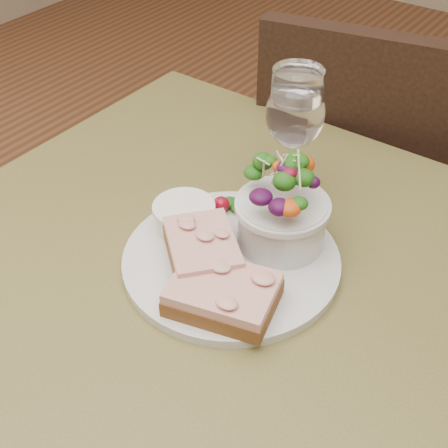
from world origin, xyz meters
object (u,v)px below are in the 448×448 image
Objects in this scene: wine_glass at (295,118)px; sandwich_front at (223,294)px; chair_far at (365,263)px; ramekin at (184,215)px; cafe_table at (216,338)px; salad_bowl at (283,204)px; dinner_plate at (231,260)px; sandwich_back at (202,249)px.

sandwich_front is at bearing -76.66° from wine_glass.
chair_far is 0.75m from ramekin.
sandwich_front is at bearing -33.57° from ramekin.
sandwich_front reaches higher than cafe_table.
salad_bowl reaches higher than cafe_table.
wine_glass is (0.02, -0.42, 0.58)m from chair_far.
ramekin reaches higher than sandwich_front.
salad_bowl is at bearing -64.22° from wine_glass.
sandwich_front is at bearing 83.60° from chair_far.
dinner_plate is 0.09m from salad_bowl.
dinner_plate is 1.51× the size of wine_glass.
dinner_plate is at bearing 95.61° from sandwich_back.
sandwich_back is at bearing -33.41° from ramekin.
sandwich_back is at bearing 78.49° from chair_far.
dinner_plate is 3.62× the size of ramekin.
dinner_plate is 0.08m from ramekin.
cafe_table is at bearing 122.04° from sandwich_front.
dinner_plate is 2.08× the size of salad_bowl.
wine_glass is at bearing 88.65° from sandwich_front.
ramekin is at bearing -173.11° from sandwich_back.
cafe_table is 0.71m from chair_far.
wine_glass is (-0.05, 0.10, 0.05)m from salad_bowl.
wine_glass is (0.00, 0.19, 0.09)m from sandwich_back.
sandwich_front is 1.02× the size of sandwich_back.
ramekin is at bearing 173.34° from dinner_plate.
cafe_table is 0.20m from salad_bowl.
dinner_plate is at bearing -119.17° from salad_bowl.
dinner_plate is at bearing 104.28° from sandwich_front.
sandwich_back is (-0.02, -0.03, 0.03)m from dinner_plate.
sandwich_back reaches higher than cafe_table.
sandwich_front is at bearing -61.04° from dinner_plate.
chair_far is 7.09× the size of salad_bowl.
sandwich_front is at bearing 6.56° from sandwich_back.
sandwich_back is at bearing -91.39° from wine_glass.
sandwich_front is 0.25m from wine_glass.
chair_far reaches higher than cafe_table.
chair_far is 0.78m from sandwich_back.
cafe_table is 0.30m from wine_glass.
dinner_plate is 0.08m from sandwich_front.
cafe_table is 0.14m from sandwich_front.
ramekin is (-0.12, 0.08, 0.00)m from sandwich_front.
cafe_table is at bearing 80.76° from chair_far.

